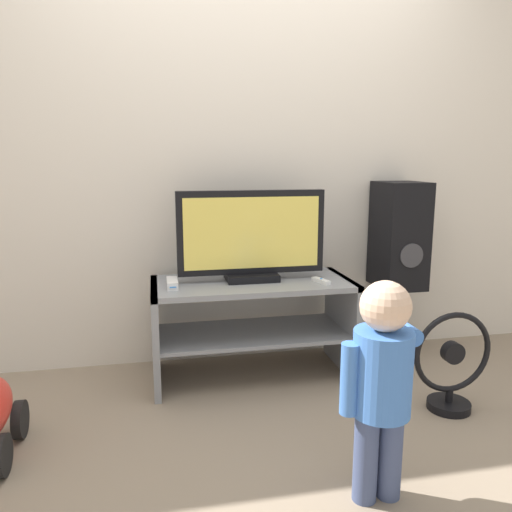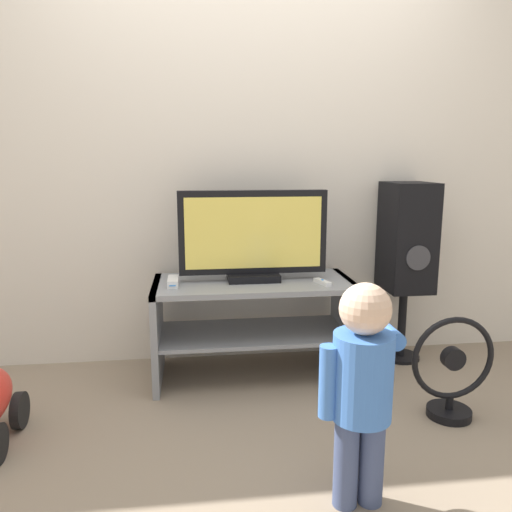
{
  "view_description": "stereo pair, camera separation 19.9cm",
  "coord_description": "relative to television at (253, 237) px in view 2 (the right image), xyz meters",
  "views": [
    {
      "loc": [
        -0.52,
        -2.39,
        1.22
      ],
      "look_at": [
        0.0,
        0.15,
        0.72
      ],
      "focal_mm": 35.0,
      "sensor_mm": 36.0,
      "label": 1
    },
    {
      "loc": [
        -0.33,
        -2.42,
        1.22
      ],
      "look_at": [
        0.0,
        0.15,
        0.72
      ],
      "focal_mm": 35.0,
      "sensor_mm": 36.0,
      "label": 2
    }
  ],
  "objects": [
    {
      "name": "speaker_tower",
      "position": [
        0.94,
        0.1,
        -0.06
      ],
      "size": [
        0.26,
        0.33,
        1.09
      ],
      "color": "black",
      "rests_on": "ground_plane"
    },
    {
      "name": "remote_primary",
      "position": [
        0.36,
        -0.14,
        -0.23
      ],
      "size": [
        0.07,
        0.13,
        0.03
      ],
      "color": "white",
      "rests_on": "tv_stand"
    },
    {
      "name": "ground_plane",
      "position": [
        0.0,
        -0.28,
        -0.8
      ],
      "size": [
        16.0,
        16.0,
        0.0
      ],
      "primitive_type": "plane",
      "color": "gray"
    },
    {
      "name": "wall_back",
      "position": [
        0.0,
        0.31,
        0.5
      ],
      "size": [
        10.0,
        0.06,
        2.6
      ],
      "color": "silver",
      "rests_on": "ground_plane"
    },
    {
      "name": "floor_fan",
      "position": [
        0.88,
        -0.62,
        -0.58
      ],
      "size": [
        0.41,
        0.21,
        0.5
      ],
      "color": "black",
      "rests_on": "ground_plane"
    },
    {
      "name": "tv_stand",
      "position": [
        0.0,
        -0.02,
        -0.44
      ],
      "size": [
        1.11,
        0.51,
        0.56
      ],
      "color": "gray",
      "rests_on": "ground_plane"
    },
    {
      "name": "child",
      "position": [
        0.24,
        -1.15,
        -0.32
      ],
      "size": [
        0.31,
        0.47,
        0.82
      ],
      "color": "#3F4C72",
      "rests_on": "ground_plane"
    },
    {
      "name": "game_console",
      "position": [
        -0.44,
        -0.07,
        -0.22
      ],
      "size": [
        0.06,
        0.17,
        0.04
      ],
      "color": "white",
      "rests_on": "tv_stand"
    },
    {
      "name": "television",
      "position": [
        0.0,
        0.0,
        0.0
      ],
      "size": [
        0.82,
        0.2,
        0.5
      ],
      "color": "black",
      "rests_on": "tv_stand"
    }
  ]
}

